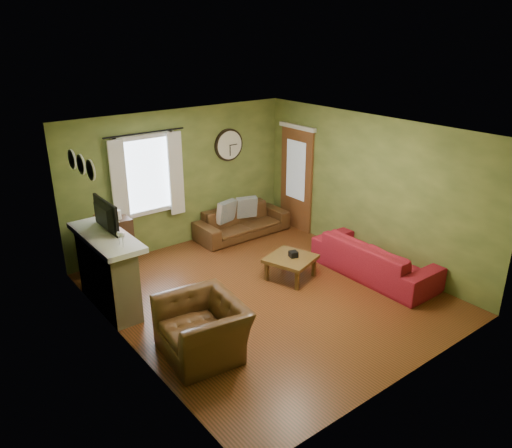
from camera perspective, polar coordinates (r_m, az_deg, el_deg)
floor at (r=8.02m, az=1.20°, el=-7.99°), size 4.60×5.20×0.00m
ceiling at (r=7.11m, az=1.36°, el=10.55°), size 4.60×5.20×0.00m
wall_left at (r=6.39m, az=-15.04°, el=-3.83°), size 0.00×5.20×2.60m
wall_right at (r=9.01m, az=12.75°, el=3.90°), size 0.00×5.20×2.60m
wall_back at (r=9.52m, az=-8.65°, el=5.13°), size 4.60×0.00×2.60m
wall_front at (r=5.86m, az=17.56°, el=-6.52°), size 4.60×0.00×2.60m
fireplace at (r=7.75m, az=-16.57°, el=-5.50°), size 0.40×1.40×1.10m
firebox at (r=7.92m, az=-15.10°, el=-6.76°), size 0.04×0.60×0.55m
mantel at (r=7.51m, az=-16.83°, el=-1.43°), size 0.58×1.60×0.08m
tv at (r=7.58m, az=-17.29°, el=0.45°), size 0.08×0.60×0.35m
tv_screen at (r=7.58m, az=-16.78°, el=0.98°), size 0.02×0.62×0.36m
medallion_left at (r=6.78m, az=-18.37°, el=5.88°), size 0.28×0.28×0.03m
medallion_mid at (r=7.11m, az=-19.37°, el=6.44°), size 0.28×0.28×0.03m
medallion_right at (r=7.43m, az=-20.27°, el=6.95°), size 0.28×0.28×0.03m
window_pane at (r=9.14m, az=-12.48°, el=5.48°), size 1.00×0.02×1.30m
curtain_rod at (r=8.88m, az=-12.59°, el=10.12°), size 0.03×0.03×1.50m
curtain_left at (r=8.86m, az=-15.36°, el=4.36°), size 0.28×0.04×1.55m
curtain_right at (r=9.31m, az=-9.14°, el=5.69°), size 0.28×0.04×1.55m
wall_clock at (r=9.91m, az=-3.07°, el=9.00°), size 0.64×0.06×0.64m
door at (r=10.28m, az=4.64°, el=5.10°), size 0.05×0.90×2.10m
bookshelf at (r=8.86m, az=-16.36°, el=-2.54°), size 0.78×0.33×0.93m
book at (r=8.58m, az=-16.80°, el=0.18°), size 0.22×0.28×0.02m
sofa_brown at (r=10.11m, az=-1.62°, el=0.26°), size 1.93×0.76×0.56m
pillow_left at (r=10.13m, az=-1.12°, el=1.94°), size 0.45×0.25×0.43m
pillow_right at (r=9.91m, az=-3.41°, el=1.43°), size 0.45×0.22×0.43m
sofa_red at (r=8.68m, az=13.40°, el=-3.83°), size 0.86×2.20×0.64m
armchair at (r=6.57m, az=-6.16°, el=-11.77°), size 1.10×1.22×0.72m
coffee_table at (r=8.43m, az=3.97°, el=-4.99°), size 0.92×0.92×0.39m
tissue_box at (r=8.36m, az=4.29°, el=-3.69°), size 0.16×0.16×0.10m
wine_glass_a at (r=6.95m, az=-14.99°, el=-1.81°), size 0.07×0.07×0.21m
wine_glass_b at (r=7.06m, az=-15.38°, el=-1.59°), size 0.07×0.07×0.19m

